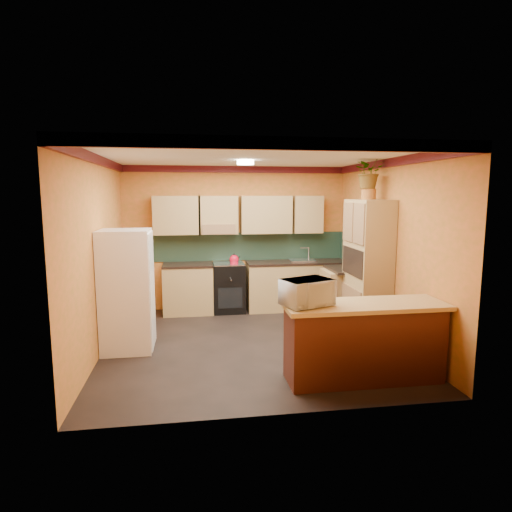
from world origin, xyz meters
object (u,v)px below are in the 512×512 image
at_px(stove, 229,287).
at_px(microwave, 307,292).
at_px(base_cabinets_back, 262,287).
at_px(fridge, 127,291).
at_px(breakfast_bar, 363,344).
at_px(pantry, 367,268).

distance_m(stove, microwave, 3.35).
distance_m(base_cabinets_back, stove, 0.63).
distance_m(base_cabinets_back, fridge, 2.87).
xyz_separation_m(base_cabinets_back, fridge, (-2.20, -1.79, 0.41)).
relative_size(fridge, microwave, 3.12).
height_order(base_cabinets_back, microwave, microwave).
relative_size(base_cabinets_back, fridge, 2.15).
distance_m(breakfast_bar, microwave, 0.94).
height_order(base_cabinets_back, stove, stove).
relative_size(fridge, pantry, 0.81).
bearing_deg(microwave, pantry, 26.96).
relative_size(stove, pantry, 0.43).
xyz_separation_m(base_cabinets_back, stove, (-0.62, -0.00, 0.02)).
bearing_deg(microwave, stove, 78.57).
xyz_separation_m(stove, fridge, (-1.58, -1.79, 0.39)).
xyz_separation_m(base_cabinets_back, breakfast_bar, (0.68, -3.23, 0.00)).
xyz_separation_m(fridge, microwave, (2.19, -1.44, 0.23)).
distance_m(stove, fridge, 2.42).
bearing_deg(pantry, stove, 141.60).
bearing_deg(fridge, pantry, 2.96).
distance_m(pantry, microwave, 2.15).
height_order(pantry, microwave, pantry).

